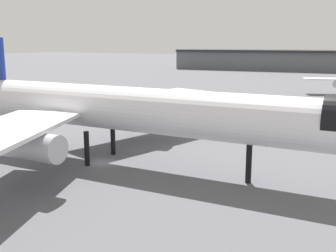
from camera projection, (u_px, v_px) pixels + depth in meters
ground at (101, 163)px, 57.60m from camera, size 900.00×900.00×0.00m
airliner_near_gate at (114, 109)px, 56.55m from camera, size 66.26×60.60×17.44m
traffic_cone_near_nose at (17, 123)px, 84.65m from camera, size 0.49×0.49×0.62m
traffic_cone_wingtip at (58, 117)px, 90.88m from camera, size 0.56×0.56×0.71m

